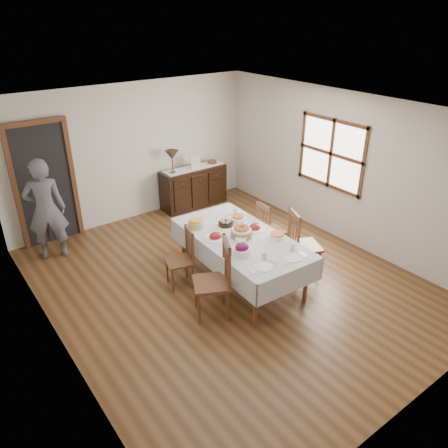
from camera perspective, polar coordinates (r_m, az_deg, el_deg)
ground at (r=6.78m, az=0.51°, el=-7.50°), size 6.00×6.00×0.00m
room_shell at (r=6.26m, az=-2.84°, el=6.37°), size 5.02×6.02×2.65m
dining_table at (r=6.46m, az=2.19°, el=-2.37°), size 1.24×2.29×0.77m
chair_left_near at (r=5.82m, az=-1.14°, el=-7.17°), size 0.63×0.63×1.12m
chair_left_far at (r=6.51m, az=-5.50°, el=-4.41°), size 0.47×0.47×0.92m
chair_right_near at (r=6.80m, az=10.09°, el=-2.47°), size 0.59×0.59×1.08m
chair_right_far at (r=7.29m, az=5.91°, el=-0.65°), size 0.44×0.44×0.96m
sideboard at (r=9.16m, az=-3.99°, el=4.84°), size 1.38×0.51×0.83m
person at (r=7.57m, az=-22.32°, el=2.14°), size 0.66×0.53×1.84m
bread_basket at (r=6.36m, az=2.30°, el=-1.06°), size 0.31×0.31×0.18m
egg_basket at (r=6.72m, az=0.22°, el=0.13°), size 0.23×0.23×0.10m
ham_platter_a at (r=6.35m, az=-1.11°, el=-1.65°), size 0.33×0.33×0.11m
ham_platter_b at (r=6.61m, az=4.05°, el=-0.48°), size 0.31×0.31×0.11m
beet_bowl at (r=5.94m, az=2.35°, el=-3.35°), size 0.25×0.25×0.17m
carrot_bowl at (r=6.87m, az=1.84°, el=0.74°), size 0.25×0.25×0.09m
pineapple_bowl at (r=6.66m, az=-3.69°, el=0.05°), size 0.25×0.25×0.13m
casserole_dish at (r=6.41m, az=6.95°, el=-1.48°), size 0.22×0.22×0.07m
butter_dish at (r=6.25m, az=2.19°, el=-2.09°), size 0.14×0.10×0.07m
setting_left at (r=5.75m, az=5.17°, el=-5.09°), size 0.42×0.31×0.10m
setting_right at (r=5.99m, az=8.87°, el=-3.93°), size 0.42×0.31×0.10m
glass_far_a at (r=6.83m, az=-2.88°, el=0.67°), size 0.06×0.06×0.10m
glass_far_b at (r=7.11m, az=1.51°, el=1.77°), size 0.07×0.07×0.10m
runner at (r=9.03m, az=-3.98°, el=7.36°), size 1.30×0.35×0.01m
table_lamp at (r=8.67m, az=-6.83°, el=8.85°), size 0.26×0.26×0.46m
picture_frame at (r=8.93m, az=-3.77°, el=8.06°), size 0.22×0.08×0.28m
deco_bowl at (r=9.27m, az=-1.56°, el=8.08°), size 0.20×0.20×0.06m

